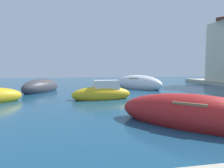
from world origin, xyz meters
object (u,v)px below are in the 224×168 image
moored_boat_0 (138,84)px  moored_boat_5 (102,93)px  moored_boat_3 (41,87)px  moored_boat_4 (192,115)px

moored_boat_0 → moored_boat_5: bearing=-70.8°
moored_boat_3 → moored_boat_5: 7.01m
moored_boat_4 → moored_boat_5: size_ratio=1.24×
moored_boat_3 → moored_boat_4: moored_boat_3 is taller
moored_boat_3 → moored_boat_4: size_ratio=0.91×
moored_boat_3 → moored_boat_0: bearing=-56.4°
moored_boat_5 → moored_boat_3: bearing=-49.3°
moored_boat_4 → moored_boat_3: bearing=165.5°
moored_boat_0 → moored_boat_3: bearing=-117.3°
moored_boat_0 → moored_boat_3: (-9.54, -1.06, -0.09)m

